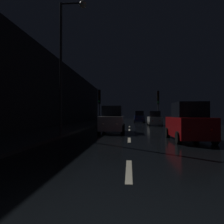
# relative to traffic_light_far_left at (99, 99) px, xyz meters

# --- Properties ---
(ground) EXTENTS (25.08, 84.00, 0.02)m
(ground) POSITION_rel_traffic_light_far_left_xyz_m (4.04, -0.59, -3.47)
(ground) COLOR black
(sidewalk_left) EXTENTS (4.40, 84.00, 0.15)m
(sidewalk_left) POSITION_rel_traffic_light_far_left_xyz_m (-2.30, -0.59, -3.39)
(sidewalk_left) COLOR #28282B
(sidewalk_left) RESTS_ON ground
(building_facade_left) EXTENTS (0.80, 63.00, 8.21)m
(building_facade_left) POSITION_rel_traffic_light_far_left_xyz_m (-4.90, -4.09, 0.65)
(building_facade_left) COLOR black
(building_facade_left) RESTS_ON ground
(lane_centerline) EXTENTS (0.16, 20.92, 0.01)m
(lane_centerline) POSITION_rel_traffic_light_far_left_xyz_m (4.04, -12.49, -3.45)
(lane_centerline) COLOR beige
(lane_centerline) RESTS_ON ground
(traffic_light_far_left) EXTENTS (0.32, 0.46, 4.78)m
(traffic_light_far_left) POSITION_rel_traffic_light_far_left_xyz_m (0.00, 0.00, 0.00)
(traffic_light_far_left) COLOR #38383A
(traffic_light_far_left) RESTS_ON ground
(traffic_light_far_right) EXTENTS (0.33, 0.47, 4.75)m
(traffic_light_far_right) POSITION_rel_traffic_light_far_left_xyz_m (8.08, 1.96, -0.02)
(traffic_light_far_right) COLOR #38383A
(traffic_light_far_right) RESTS_ON ground
(streetlamp_overhead) EXTENTS (1.70, 0.44, 8.47)m
(streetlamp_overhead) POSITION_rel_traffic_light_far_left_xyz_m (0.21, -15.02, 2.02)
(streetlamp_overhead) COLOR #2D2D30
(streetlamp_overhead) RESTS_ON ground
(car_approaching_headlights) EXTENTS (1.93, 4.19, 2.11)m
(car_approaching_headlights) POSITION_rel_traffic_light_far_left_xyz_m (2.67, -10.96, -2.50)
(car_approaching_headlights) COLOR silver
(car_approaching_headlights) RESTS_ON ground
(car_parked_right_near) EXTENTS (1.92, 4.16, 2.10)m
(car_parked_right_near) POSITION_rel_traffic_light_far_left_xyz_m (7.28, -15.81, -2.50)
(car_parked_right_near) COLOR maroon
(car_parked_right_near) RESTS_ON ground
(car_distant_taillights) EXTENTS (1.87, 4.04, 2.04)m
(car_distant_taillights) POSITION_rel_traffic_light_far_left_xyz_m (5.76, 9.00, -2.53)
(car_distant_taillights) COLOR #141E51
(car_distant_taillights) RESTS_ON ground
(car_parked_right_far) EXTENTS (1.69, 3.67, 1.85)m
(car_parked_right_far) POSITION_rel_traffic_light_far_left_xyz_m (7.28, -0.37, -2.62)
(car_parked_right_far) COLOR silver
(car_parked_right_far) RESTS_ON ground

